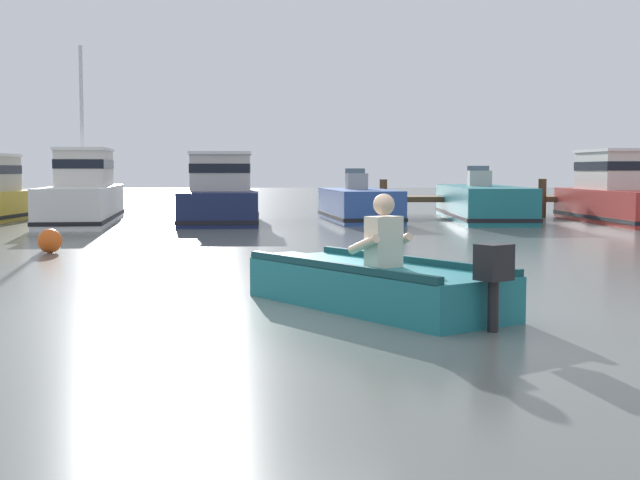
{
  "coord_description": "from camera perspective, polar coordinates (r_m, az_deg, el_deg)",
  "views": [
    {
      "loc": [
        0.21,
        -9.09,
        1.43
      ],
      "look_at": [
        0.51,
        1.96,
        0.55
      ],
      "focal_mm": 49.66,
      "sensor_mm": 36.0,
      "label": 1
    }
  ],
  "objects": [
    {
      "name": "ground_plane",
      "position": [
        9.2,
        -2.82,
        -4.4
      ],
      "size": [
        120.0,
        120.0,
        0.0
      ],
      "primitive_type": "plane",
      "color": "slate"
    },
    {
      "name": "wooden_dock",
      "position": [
        27.98,
        13.71,
        2.6
      ],
      "size": [
        10.07,
        1.64,
        1.15
      ],
      "color": "brown",
      "rests_on": "ground"
    },
    {
      "name": "rowboat_with_person",
      "position": [
        9.21,
        3.23,
        -2.82
      ],
      "size": [
        2.67,
        3.35,
        1.19
      ],
      "color": "#1E727A",
      "rests_on": "ground"
    },
    {
      "name": "moored_boat_white",
      "position": [
        24.55,
        -15.0,
        2.85
      ],
      "size": [
        2.37,
        6.73,
        4.71
      ],
      "color": "white",
      "rests_on": "ground"
    },
    {
      "name": "moored_boat_navy",
      "position": [
        23.71,
        -6.41,
        2.79
      ],
      "size": [
        2.2,
        4.57,
        1.9
      ],
      "color": "#19234C",
      "rests_on": "ground"
    },
    {
      "name": "moored_boat_blue",
      "position": [
        24.54,
        2.52,
        2.21
      ],
      "size": [
        2.17,
        4.9,
        1.46
      ],
      "color": "#2D519E",
      "rests_on": "ground"
    },
    {
      "name": "moored_boat_teal",
      "position": [
        25.49,
        10.4,
        2.31
      ],
      "size": [
        2.12,
        6.77,
        1.54
      ],
      "color": "#1E727A",
      "rests_on": "ground"
    },
    {
      "name": "moored_boat_red",
      "position": [
        25.29,
        18.66,
        2.75
      ],
      "size": [
        1.92,
        6.01,
        1.98
      ],
      "color": "#B72D28",
      "rests_on": "ground"
    },
    {
      "name": "mooring_buoy",
      "position": [
        15.86,
        -17.01,
        -0.06
      ],
      "size": [
        0.42,
        0.42,
        0.42
      ],
      "primitive_type": "sphere",
      "color": "#E55919",
      "rests_on": "ground"
    }
  ]
}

